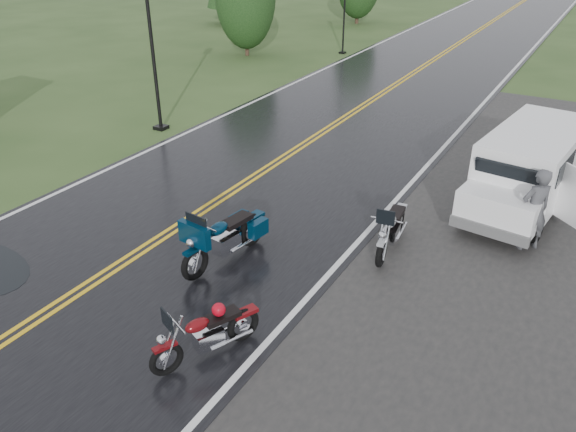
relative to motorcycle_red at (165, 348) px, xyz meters
The scene contains 10 objects.
ground 3.44m from the motorcycle_red, 147.80° to the left, with size 120.00×120.00×0.00m, color #2D471E.
road 12.17m from the motorcycle_red, 103.69° to the left, with size 8.00×100.00×0.04m, color black.
motorcycle_red is the anchor object (origin of this frame).
motorcycle_teal 2.54m from the motorcycle_red, 118.43° to the left, with size 0.83×2.27×1.34m, color #042136, non-canonical shape.
motorcycle_silver 4.74m from the motorcycle_red, 69.10° to the left, with size 0.73×2.00×1.18m, color #A6A9AE, non-canonical shape.
van_white 7.69m from the motorcycle_red, 69.35° to the left, with size 1.82×4.85×1.91m, color white, non-canonical shape.
person_at_van 7.83m from the motorcycle_red, 58.44° to the left, with size 0.66×0.43×1.80m, color #434448.
lamp_post_near_left 11.77m from the motorcycle_red, 131.64° to the left, with size 0.41×0.41×4.77m, color black, non-canonical shape.
lamp_post_far_left 23.61m from the motorcycle_red, 108.43° to the left, with size 0.32×0.32×3.70m, color black, non-canonical shape.
tree_left_mid 22.72m from the motorcycle_red, 120.43° to the left, with size 2.99×2.99×4.67m, color #1E3D19, non-canonical shape.
Camera 1 is at (7.65, -6.47, 6.20)m, focal length 35.00 mm.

